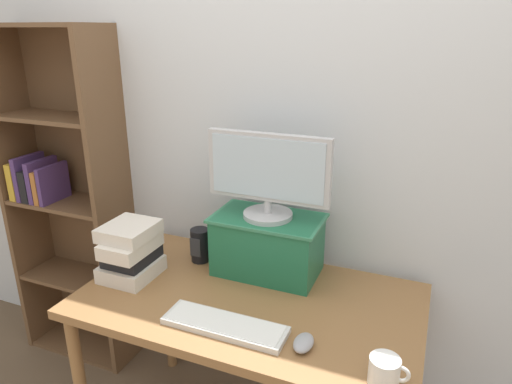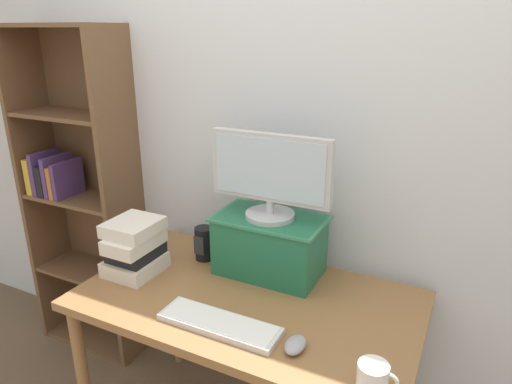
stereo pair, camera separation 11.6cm
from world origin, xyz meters
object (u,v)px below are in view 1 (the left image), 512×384
computer_monitor (268,174)px  book_stack (131,251)px  riser_box (268,243)px  coffee_mug (385,371)px  desk_speaker (200,245)px  computer_mouse (304,343)px  keyboard (224,325)px  desk (249,315)px  bookshelf_unit (68,199)px

computer_monitor → book_stack: (-0.51, -0.25, -0.33)m
computer_monitor → riser_box: bearing=90.0°
coffee_mug → desk_speaker: desk_speaker is taller
computer_monitor → computer_mouse: (0.29, -0.42, -0.42)m
riser_box → keyboard: bearing=-89.9°
riser_box → coffee_mug: (0.56, -0.48, -0.09)m
computer_monitor → desk: bearing=-88.6°
bookshelf_unit → computer_mouse: bookshelf_unit is taller
desk → coffee_mug: bearing=-26.2°
computer_mouse → desk_speaker: 0.73m
bookshelf_unit → keyboard: 1.29m
riser_box → computer_mouse: riser_box is taller
bookshelf_unit → computer_monitor: size_ratio=3.50×
riser_box → keyboard: riser_box is taller
keyboard → desk_speaker: (-0.32, 0.40, 0.06)m
bookshelf_unit → keyboard: bearing=-23.7°
desk → riser_box: size_ratio=2.89×
desk → computer_monitor: 0.57m
desk → coffee_mug: coffee_mug is taller
riser_box → coffee_mug: bearing=-41.1°
book_stack → desk_speaker: size_ratio=1.58×
computer_monitor → coffee_mug: 0.84m
coffee_mug → desk_speaker: 0.99m
bookshelf_unit → computer_mouse: size_ratio=17.19×
computer_monitor → book_stack: bearing=-153.9°
desk → riser_box: (-0.01, 0.21, 0.22)m
computer_mouse → computer_monitor: bearing=124.6°
riser_box → desk_speaker: riser_box is taller
bookshelf_unit → computer_mouse: 1.55m
keyboard → computer_mouse: 0.29m
riser_box → computer_monitor: bearing=-90.0°
desk → book_stack: 0.56m
book_stack → computer_mouse: bearing=-11.9°
riser_box → book_stack: (-0.51, -0.25, -0.02)m
bookshelf_unit → computer_mouse: bearing=-19.2°
desk_speaker → coffee_mug: bearing=-28.0°
coffee_mug → bookshelf_unit: bearing=161.7°
bookshelf_unit → desk_speaker: bearing=-7.3°
book_stack → coffee_mug: bearing=-12.3°
bookshelf_unit → computer_mouse: (1.46, -0.51, -0.12)m
bookshelf_unit → keyboard: (1.17, -0.51, -0.12)m
bookshelf_unit → desk_speaker: (0.86, -0.11, -0.06)m
computer_mouse → keyboard: bearing=-178.8°
computer_monitor → keyboard: (0.00, -0.43, -0.43)m
bookshelf_unit → coffee_mug: (1.73, -0.57, -0.09)m
bookshelf_unit → riser_box: bearing=-4.3°
riser_box → book_stack: 0.57m
riser_box → coffee_mug: riser_box is taller
keyboard → coffee_mug: size_ratio=3.70×
computer_monitor → book_stack: 0.66m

